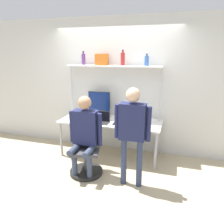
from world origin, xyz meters
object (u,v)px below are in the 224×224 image
(office_chair, at_px, (86,157))
(bottle_red, at_px, (123,59))
(monitor, at_px, (99,103))
(storage_box, at_px, (102,59))
(person_standing, at_px, (132,126))
(bottle_purple, at_px, (83,59))
(bottle_blue, at_px, (147,61))
(person_seated, at_px, (85,130))
(cell_phone, at_px, (115,124))
(laptop, at_px, (102,119))

(office_chair, relative_size, bottle_red, 3.15)
(monitor, height_order, storage_box, storage_box)
(bottle_red, bearing_deg, person_standing, -68.60)
(office_chair, xyz_separation_m, storage_box, (-0.04, 0.98, 1.61))
(bottle_purple, bearing_deg, bottle_blue, -0.00)
(person_seated, relative_size, bottle_blue, 6.16)
(office_chair, bearing_deg, cell_phone, 60.25)
(person_standing, xyz_separation_m, bottle_purple, (-1.24, 1.12, 0.91))
(monitor, bearing_deg, laptop, -63.90)
(cell_phone, relative_size, bottle_blue, 0.68)
(monitor, bearing_deg, person_standing, -50.45)
(bottle_purple, xyz_separation_m, storage_box, (0.39, -0.00, -0.01))
(bottle_blue, bearing_deg, monitor, 179.45)
(laptop, distance_m, office_chair, 0.79)
(person_standing, bearing_deg, person_seated, 173.51)
(bottle_purple, relative_size, bottle_red, 0.92)
(person_standing, height_order, bottle_purple, bottle_purple)
(laptop, bearing_deg, bottle_purple, 143.06)
(bottle_red, bearing_deg, storage_box, 180.00)
(laptop, bearing_deg, bottle_blue, 26.59)
(office_chair, distance_m, storage_box, 1.88)
(laptop, bearing_deg, person_seated, -95.62)
(office_chair, bearing_deg, bottle_blue, 49.85)
(laptop, bearing_deg, bottle_red, 51.21)
(cell_phone, relative_size, bottle_red, 0.52)
(person_standing, distance_m, bottle_red, 1.52)
(laptop, height_order, person_seated, person_seated)
(office_chair, height_order, person_seated, person_seated)
(monitor, xyz_separation_m, office_chair, (0.12, -0.99, -0.73))
(cell_phone, distance_m, person_seated, 0.71)
(bottle_purple, distance_m, storage_box, 0.39)
(person_seated, height_order, bottle_blue, bottle_blue)
(bottle_blue, relative_size, bottle_red, 0.76)
(person_seated, xyz_separation_m, person_standing, (0.80, -0.09, 0.18))
(laptop, distance_m, cell_phone, 0.27)
(office_chair, xyz_separation_m, person_standing, (0.81, -0.14, 0.70))
(bottle_blue, xyz_separation_m, bottle_red, (-0.45, 0.00, 0.03))
(monitor, relative_size, bottle_purple, 1.95)
(person_standing, bearing_deg, bottle_blue, 89.36)
(laptop, bearing_deg, person_standing, -44.97)
(office_chair, bearing_deg, bottle_red, 69.00)
(person_seated, height_order, person_standing, person_standing)
(person_standing, distance_m, storage_box, 1.68)
(monitor, height_order, bottle_blue, bottle_blue)
(office_chair, relative_size, storage_box, 4.16)
(person_seated, distance_m, storage_box, 1.50)
(office_chair, bearing_deg, storage_box, 92.53)
(office_chair, relative_size, bottle_blue, 4.14)
(laptop, bearing_deg, storage_box, 107.16)
(person_standing, distance_m, bottle_blue, 1.43)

